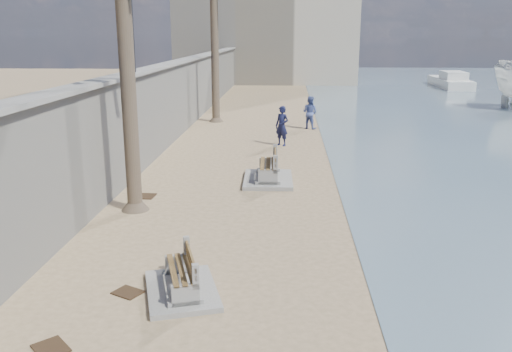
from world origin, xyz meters
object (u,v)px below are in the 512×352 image
object	(u,v)px
bench_near	(181,276)
bench_far	(268,169)
person_b	(310,111)
yacht_far	(450,83)
person_a	(282,123)

from	to	relation	value
bench_near	bench_far	bearing A→B (deg)	80.64
person_b	bench_near	bearing A→B (deg)	112.37
bench_far	person_b	xyz separation A→B (m)	(1.80, 10.75, 0.52)
bench_far	bench_near	bearing A→B (deg)	-99.36
bench_near	yacht_far	bearing A→B (deg)	68.18
person_a	yacht_far	size ratio (longest dim) A/B	0.24
bench_far	person_b	world-z (taller)	person_b
person_b	yacht_far	size ratio (longest dim) A/B	0.22
bench_near	person_a	world-z (taller)	person_a
person_a	bench_near	bearing A→B (deg)	-62.40
person_a	person_b	bearing A→B (deg)	107.23
bench_near	person_a	distance (m)	14.67
bench_near	bench_far	distance (m)	8.48
person_b	yacht_far	distance (m)	28.03
bench_near	yacht_far	distance (m)	46.65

